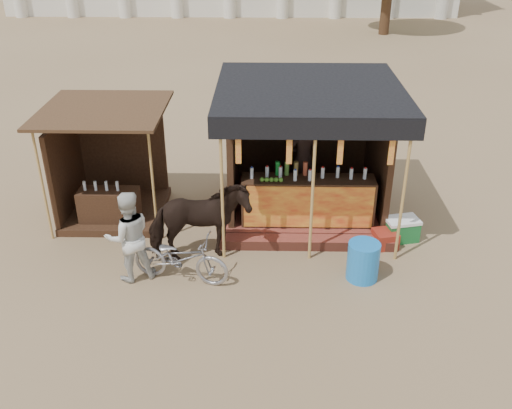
{
  "coord_description": "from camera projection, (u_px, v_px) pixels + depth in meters",
  "views": [
    {
      "loc": [
        0.18,
        -7.43,
        5.92
      ],
      "look_at": [
        0.0,
        1.6,
        1.1
      ],
      "focal_mm": 40.0,
      "sensor_mm": 36.0,
      "label": 1
    }
  ],
  "objects": [
    {
      "name": "bystander",
      "position": [
        129.0,
        237.0,
        9.76
      ],
      "size": [
        1.0,
        0.9,
        1.68
      ],
      "primitive_type": "imported",
      "rotation": [
        0.0,
        0.0,
        3.54
      ],
      "color": "beige",
      "rests_on": "ground"
    },
    {
      "name": "motorbike",
      "position": [
        180.0,
        258.0,
        9.87
      ],
      "size": [
        1.82,
        0.98,
        0.91
      ],
      "primitive_type": "imported",
      "rotation": [
        0.0,
        0.0,
        1.34
      ],
      "color": "#97989F",
      "rests_on": "ground"
    },
    {
      "name": "main_stall",
      "position": [
        306.0,
        168.0,
        11.81
      ],
      "size": [
        3.6,
        3.61,
        2.78
      ],
      "color": "brown",
      "rests_on": "ground"
    },
    {
      "name": "cooler",
      "position": [
        401.0,
        229.0,
        11.18
      ],
      "size": [
        0.72,
        0.57,
        0.46
      ],
      "color": "#16652B",
      "rests_on": "ground"
    },
    {
      "name": "red_crate",
      "position": [
        385.0,
        239.0,
        10.99
      ],
      "size": [
        0.51,
        0.51,
        0.32
      ],
      "primitive_type": "cube",
      "rotation": [
        0.0,
        0.0,
        0.23
      ],
      "color": "maroon",
      "rests_on": "ground"
    },
    {
      "name": "cow",
      "position": [
        199.0,
        223.0,
        10.33
      ],
      "size": [
        1.97,
        1.26,
        1.53
      ],
      "primitive_type": "imported",
      "rotation": [
        0.0,
        0.0,
        1.83
      ],
      "color": "black",
      "rests_on": "ground"
    },
    {
      "name": "ground",
      "position": [
        254.0,
        309.0,
        9.35
      ],
      "size": [
        120.0,
        120.0,
        0.0
      ],
      "primitive_type": "plane",
      "color": "#846B4C",
      "rests_on": "ground"
    },
    {
      "name": "secondary_stall",
      "position": [
        106.0,
        177.0,
        11.86
      ],
      "size": [
        2.4,
        2.4,
        2.38
      ],
      "color": "#3B2415",
      "rests_on": "ground"
    },
    {
      "name": "blue_barrel",
      "position": [
        363.0,
        261.0,
        9.97
      ],
      "size": [
        0.72,
        0.72,
        0.71
      ],
      "primitive_type": "cylinder",
      "rotation": [
        0.0,
        0.0,
        0.36
      ],
      "color": "blue",
      "rests_on": "ground"
    }
  ]
}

